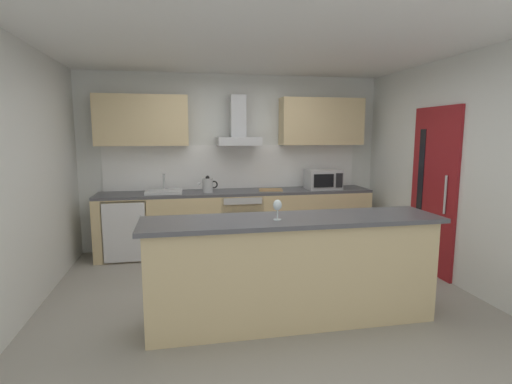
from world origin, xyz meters
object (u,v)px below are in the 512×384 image
microwave (323,179)px  sink (164,191)px  oven (240,221)px  wine_glass (277,206)px  range_hood (238,130)px  kettle (208,185)px  refrigerator (127,228)px  chopping_board (271,190)px

microwave → sink: 2.35m
oven → wine_glass: (-0.03, -2.34, 0.65)m
range_hood → wine_glass: range_hood is taller
range_hood → kettle: bearing=-160.7°
oven → sink: size_ratio=1.60×
refrigerator → microwave: (2.86, -0.03, 0.62)m
range_hood → oven: bearing=-90.0°
refrigerator → kettle: bearing=-1.6°
microwave → chopping_board: bearing=179.7°
oven → range_hood: range_hood is taller
chopping_board → microwave: bearing=-0.3°
microwave → range_hood: 1.47m
sink → wine_glass: bearing=-66.0°
oven → sink: bearing=179.4°
sink → kettle: (0.61, -0.04, 0.08)m
sink → chopping_board: (1.53, -0.03, -0.02)m
oven → sink: (-1.08, 0.01, 0.47)m
kettle → microwave: bearing=0.2°
oven → kettle: 0.72m
refrigerator → sink: sink is taller
wine_glass → microwave: bearing=60.7°
range_hood → wine_glass: bearing=-90.7°
kettle → range_hood: range_hood is taller
sink → kettle: 0.62m
oven → wine_glass: 2.43m
oven → chopping_board: chopping_board is taller
kettle → oven: bearing=4.1°
microwave → sink: (-2.34, 0.04, -0.12)m
oven → refrigerator: size_ratio=0.94×
kettle → range_hood: 0.92m
microwave → kettle: microwave is taller
microwave → wine_glass: 2.65m
microwave → kettle: 1.73m
kettle → range_hood: (0.47, 0.16, 0.78)m
range_hood → wine_glass: (-0.03, -2.47, -0.68)m
range_hood → chopping_board: bearing=-18.6°
range_hood → refrigerator: bearing=-175.3°
refrigerator → oven: bearing=0.1°
oven → kettle: kettle is taller
refrigerator → range_hood: range_hood is taller
refrigerator → wine_glass: wine_glass is taller
sink → chopping_board: bearing=-1.3°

